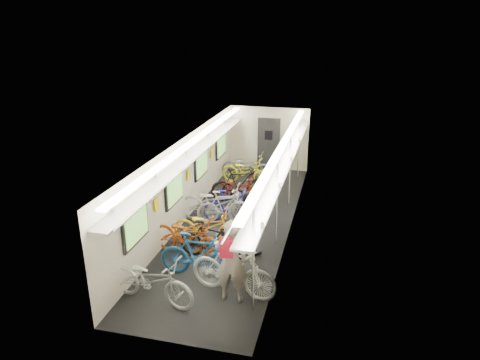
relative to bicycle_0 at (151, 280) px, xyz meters
The scene contains 17 objects.
train_car_shell 4.83m from the bicycle_0, 84.79° to the left, with size 10.00×10.00×10.00m.
bicycle_0 is the anchor object (origin of this frame).
bicycle_1 1.24m from the bicycle_0, 60.48° to the left, with size 0.50×1.78×1.07m, color navy.
bicycle_2 1.89m from the bicycle_0, 87.78° to the left, with size 0.70×2.01×1.06m, color #9B3B10.
bicycle_3 1.94m from the bicycle_0, 70.54° to the left, with size 0.47×1.65×0.99m, color black.
bicycle_4 2.63m from the bicycle_0, 82.89° to the left, with size 0.63×1.81×0.95m, color #F8AB17.
bicycle_5 3.95m from the bicycle_0, 83.63° to the left, with size 0.45×1.59×0.96m, color silver.
bicycle_6 3.84m from the bicycle_0, 86.92° to the left, with size 0.77×2.20×1.15m, color #A2A1A5.
bicycle_7 4.05m from the bicycle_0, 81.58° to the left, with size 0.45×1.60×0.96m, color #241893.
bicycle_8 5.39m from the bicycle_0, 85.59° to the left, with size 0.62×1.78×0.94m, color maroon.
bicycle_9 5.56m from the bicycle_0, 85.03° to the left, with size 0.52×1.85×1.11m, color black.
bicycle_10 7.04m from the bicycle_0, 87.39° to the left, with size 0.63×1.81×0.95m, color yellow.
bicycle_11 1.66m from the bicycle_0, 22.58° to the left, with size 0.54×1.92×1.15m, color silver.
bicycle_12 7.57m from the bicycle_0, 88.09° to the left, with size 0.66×1.89×0.99m, color slate.
passenger_near 1.65m from the bicycle_0, 16.01° to the left, with size 0.66×0.43×1.80m, color gray.
passenger_mid 2.88m from the bicycle_0, 59.79° to the left, with size 0.77×0.60×1.59m, color black.
backpack 1.70m from the bicycle_0, 10.33° to the left, with size 0.26×0.14×0.38m, color #B11129.
Camera 1 is at (2.67, -10.67, 5.33)m, focal length 32.00 mm.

